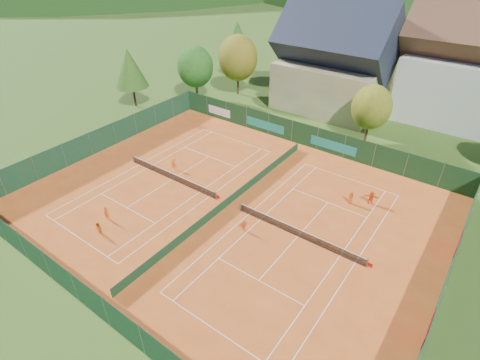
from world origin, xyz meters
name	(u,v)px	position (x,y,z in m)	size (l,w,h in m)	color
ground	(228,205)	(0.00, 0.00, -0.02)	(600.00, 600.00, 0.00)	#305019
clay_pad	(228,205)	(0.00, 0.00, 0.01)	(40.00, 32.00, 0.01)	#BD4E1B
court_markings_left	(172,179)	(-8.00, 0.00, 0.01)	(11.03, 23.83, 0.00)	white
court_markings_right	(298,236)	(8.00, 0.00, 0.01)	(11.03, 23.83, 0.00)	white
tennis_net_left	(173,176)	(-7.85, 0.00, 0.51)	(13.30, 0.10, 1.02)	#59595B
tennis_net_right	(300,233)	(8.15, 0.00, 0.51)	(13.30, 0.10, 1.02)	#59595B
court_divider	(228,201)	(0.00, 0.00, 0.50)	(0.03, 28.80, 1.00)	#13361E
fence_north	(301,134)	(-0.46, 15.99, 1.47)	(40.00, 0.10, 3.00)	#14381C
fence_south	(90,299)	(0.00, -16.00, 1.50)	(40.00, 0.04, 3.00)	#14381E
fence_west	(103,139)	(-20.00, 0.00, 1.50)	(0.04, 32.00, 3.00)	#153B24
fence_east	(444,287)	(20.00, 0.05, 1.48)	(0.09, 32.00, 3.00)	#13361D
chalet	(334,65)	(-3.00, 30.00, 6.62)	(16.20, 12.00, 16.00)	beige
tree_west_front	(195,67)	(-22.00, 20.00, 5.39)	(5.72, 5.72, 8.69)	#442C18
tree_west_mid	(238,58)	(-18.00, 26.00, 6.07)	(6.44, 6.44, 9.78)	#4E2F1C
tree_west_back	(237,39)	(-24.00, 34.00, 6.74)	(5.60, 5.60, 10.00)	#472919
tree_center	(372,107)	(6.00, 22.00, 4.72)	(5.01, 5.01, 7.60)	#4A2E1A
tree_west_side	(130,68)	(-28.00, 12.00, 6.06)	(5.04, 5.04, 9.00)	#49291A
loose_ball_0	(136,188)	(-9.92, -3.60, 0.03)	(0.07, 0.07, 0.07)	#CCD833
loose_ball_1	(229,306)	(7.55, -9.74, 0.03)	(0.07, 0.07, 0.07)	#CCD833
loose_ball_2	(273,211)	(4.15, 1.82, 0.03)	(0.07, 0.07, 0.07)	#CCD833
loose_ball_3	(241,167)	(-3.35, 6.76, 0.03)	(0.07, 0.07, 0.07)	#CCD833
player_left_near	(106,213)	(-8.10, -8.67, 0.71)	(0.52, 0.34, 1.42)	#E75214
player_left_mid	(98,229)	(-6.86, -10.48, 0.67)	(0.65, 0.51, 1.34)	orange
player_left_far	(174,164)	(-9.37, 1.80, 0.72)	(0.93, 0.53, 1.43)	orange
player_right_near	(244,225)	(3.56, -2.23, 0.62)	(0.73, 0.30, 1.24)	#FF6116
player_right_far_a	(351,198)	(9.84, 7.63, 0.68)	(0.66, 0.43, 1.36)	#CB4812
player_right_far_b	(371,197)	(11.52, 8.81, 0.75)	(1.40, 0.45, 1.51)	#FA5A16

